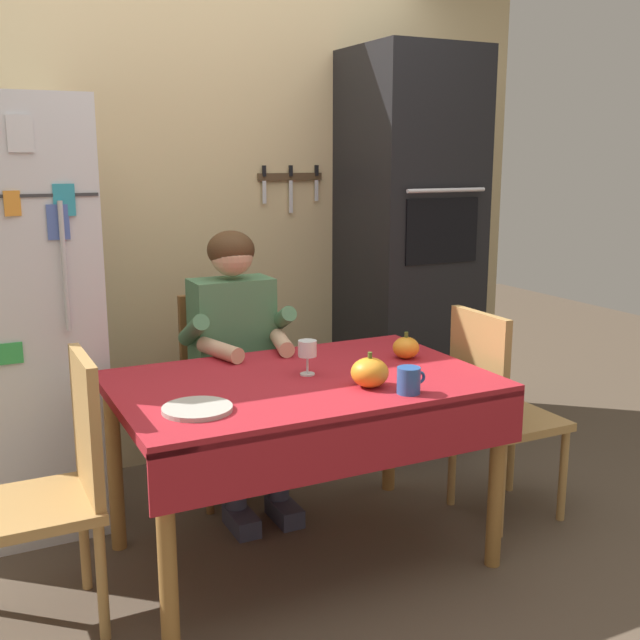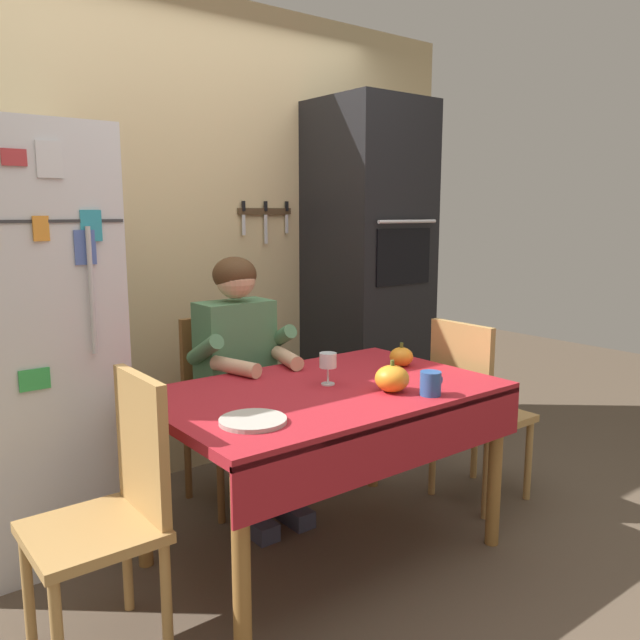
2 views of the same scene
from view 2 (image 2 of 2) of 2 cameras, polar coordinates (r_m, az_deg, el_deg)
name	(u,v)px [view 2 (image 2 of 2)]	position (r m, az deg, el deg)	size (l,w,h in m)	color
ground_plane	(339,563)	(2.86, 1.70, -20.91)	(10.00, 10.00, 0.00)	brown
back_wall_assembly	(192,240)	(3.63, -11.38, 7.03)	(3.70, 0.13, 2.60)	#D1B784
refrigerator	(22,345)	(2.97, -25.09, -2.02)	(0.68, 0.71, 1.80)	silver
wall_oven	(368,278)	(3.93, 4.29, 3.72)	(0.60, 0.64, 2.10)	black
dining_table	(328,408)	(2.65, 0.71, -7.91)	(1.40, 0.90, 0.74)	#9E6B33
chair_behind_person	(224,400)	(3.30, -8.54, -7.07)	(0.40, 0.40, 0.93)	brown
seated_person	(243,363)	(3.08, -6.91, -3.87)	(0.47, 0.55, 1.25)	#38384C
chair_right_side	(472,404)	(3.29, 13.47, -7.30)	(0.40, 0.40, 0.93)	tan
chair_left_side	(115,502)	(2.28, -17.85, -15.26)	(0.40, 0.40, 0.93)	tan
coffee_mug	(431,383)	(2.56, 9.87, -5.60)	(0.11, 0.08, 0.10)	#2D569E
wine_glass	(328,362)	(2.66, 0.72, -3.76)	(0.07, 0.07, 0.14)	white
pumpkin_large	(392,379)	(2.58, 6.45, -5.22)	(0.14, 0.14, 0.13)	orange
pumpkin_medium	(401,357)	(3.01, 7.28, -3.27)	(0.11, 0.11, 0.11)	orange
serving_tray	(253,421)	(2.22, -6.02, -8.93)	(0.23, 0.23, 0.02)	#B7B2A8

